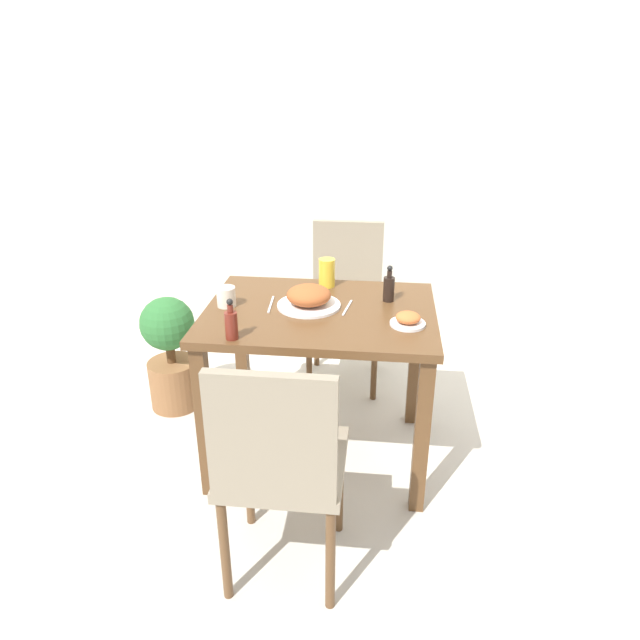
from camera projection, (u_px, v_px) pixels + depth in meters
name	position (u px, v px, depth m)	size (l,w,h in m)	color
ground_plane	(320.00, 452.00, 2.76)	(16.00, 16.00, 0.00)	beige
wall_back	(345.00, 140.00, 3.44)	(8.00, 0.05, 2.60)	beige
dining_table	(320.00, 335.00, 2.50)	(0.99, 0.75, 0.75)	brown
chair_near	(280.00, 461.00, 1.88)	(0.42, 0.42, 0.92)	gray
chair_far	(346.00, 294.00, 3.24)	(0.42, 0.42, 0.92)	gray
food_plate	(309.00, 297.00, 2.47)	(0.28, 0.28, 0.09)	white
side_plate	(408.00, 320.00, 2.30)	(0.14, 0.14, 0.06)	white
drink_cup	(226.00, 297.00, 2.47)	(0.08, 0.08, 0.09)	silver
juice_glass	(327.00, 273.00, 2.69)	(0.08, 0.08, 0.13)	gold
sauce_bottle	(389.00, 287.00, 2.52)	(0.05, 0.05, 0.17)	black
condiment_bottle	(231.00, 324.00, 2.17)	(0.05, 0.05, 0.17)	maroon
fork_utensil	(271.00, 304.00, 2.50)	(0.02, 0.18, 0.00)	silver
spoon_utensil	(347.00, 308.00, 2.46)	(0.03, 0.17, 0.00)	silver
potted_plant_left	(170.00, 352.00, 3.02)	(0.28, 0.28, 0.63)	brown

